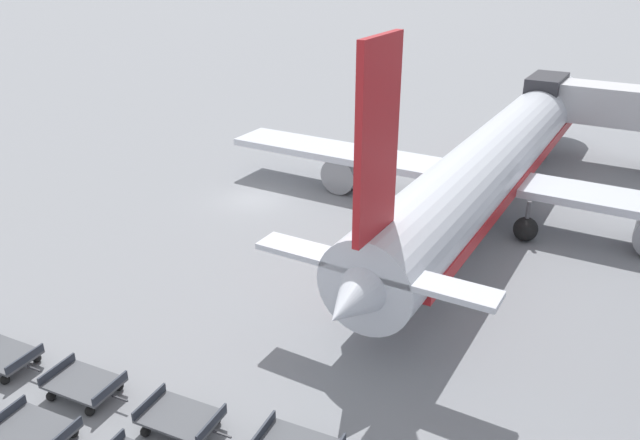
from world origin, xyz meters
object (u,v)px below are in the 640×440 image
at_px(airplane, 494,163).
at_px(baggage_dolly_row_near_col_d, 34,432).
at_px(baggage_dolly_row_mid_a_col_d, 84,384).
at_px(baggage_dolly_row_mid_a_col_e, 181,419).
at_px(baggage_dolly_row_mid_a_col_c, 3,356).

xyz_separation_m(airplane, baggage_dolly_row_near_col_d, (-5.58, -27.33, -2.65)).
bearing_deg(baggage_dolly_row_mid_a_col_d, baggage_dolly_row_near_col_d, -75.02).
xyz_separation_m(airplane, baggage_dolly_row_mid_a_col_d, (-6.23, -24.87, -2.65)).
relative_size(airplane, baggage_dolly_row_near_col_d, 11.86).
distance_m(airplane, baggage_dolly_row_mid_a_col_d, 25.78).
relative_size(airplane, baggage_dolly_row_mid_a_col_d, 11.87).
bearing_deg(airplane, baggage_dolly_row_mid_a_col_e, -94.76).
bearing_deg(airplane, baggage_dolly_row_mid_a_col_c, -111.99).
bearing_deg(baggage_dolly_row_mid_a_col_d, airplane, 75.93).
bearing_deg(baggage_dolly_row_near_col_d, baggage_dolly_row_mid_a_col_d, 104.98).
distance_m(baggage_dolly_row_near_col_d, baggage_dolly_row_mid_a_col_e, 4.76).
height_order(baggage_dolly_row_mid_a_col_c, baggage_dolly_row_mid_a_col_d, same).
bearing_deg(baggage_dolly_row_mid_a_col_e, airplane, 85.24).
height_order(baggage_dolly_row_mid_a_col_d, baggage_dolly_row_mid_a_col_e, same).
bearing_deg(baggage_dolly_row_mid_a_col_e, baggage_dolly_row_near_col_d, -138.54).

